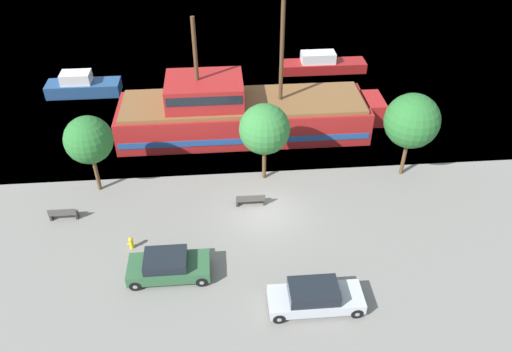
{
  "coord_description": "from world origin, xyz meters",
  "views": [
    {
      "loc": [
        -2.36,
        -22.44,
        19.74
      ],
      "look_at": [
        -0.35,
        2.0,
        1.2
      ],
      "focal_mm": 35.0,
      "sensor_mm": 36.0,
      "label": 1
    }
  ],
  "objects_px": {
    "parked_car_curb_front": "(315,297)",
    "bench_promenade_east": "(63,214)",
    "pirate_ship": "(240,113)",
    "fire_hydrant": "(131,242)",
    "parked_car_curb_mid": "(168,266)",
    "bench_promenade_west": "(251,200)",
    "moored_boat_outer": "(82,86)",
    "moored_boat_dockside": "(322,64)"
  },
  "relations": [
    {
      "from": "parked_car_curb_front",
      "to": "bench_promenade_east",
      "type": "bearing_deg",
      "value": 151.14
    },
    {
      "from": "pirate_ship",
      "to": "moored_boat_dockside",
      "type": "bearing_deg",
      "value": 51.23
    },
    {
      "from": "parked_car_curb_front",
      "to": "parked_car_curb_mid",
      "type": "bearing_deg",
      "value": 160.02
    },
    {
      "from": "parked_car_curb_mid",
      "to": "bench_promenade_east",
      "type": "distance_m",
      "value": 8.05
    },
    {
      "from": "moored_boat_dockside",
      "to": "fire_hydrant",
      "type": "distance_m",
      "value": 25.88
    },
    {
      "from": "moored_boat_outer",
      "to": "bench_promenade_east",
      "type": "distance_m",
      "value": 16.0
    },
    {
      "from": "parked_car_curb_front",
      "to": "moored_boat_outer",
      "type": "bearing_deg",
      "value": 123.44
    },
    {
      "from": "moored_boat_outer",
      "to": "bench_promenade_west",
      "type": "height_order",
      "value": "moored_boat_outer"
    },
    {
      "from": "parked_car_curb_front",
      "to": "bench_promenade_east",
      "type": "xyz_separation_m",
      "value": [
        -13.54,
        7.46,
        -0.26
      ]
    },
    {
      "from": "parked_car_curb_front",
      "to": "parked_car_curb_mid",
      "type": "height_order",
      "value": "parked_car_curb_front"
    },
    {
      "from": "moored_boat_dockside",
      "to": "pirate_ship",
      "type": "bearing_deg",
      "value": -128.77
    },
    {
      "from": "moored_boat_outer",
      "to": "parked_car_curb_front",
      "type": "height_order",
      "value": "moored_boat_outer"
    },
    {
      "from": "parked_car_curb_mid",
      "to": "fire_hydrant",
      "type": "xyz_separation_m",
      "value": [
        -2.17,
        2.16,
        -0.27
      ]
    },
    {
      "from": "moored_boat_outer",
      "to": "pirate_ship",
      "type": "bearing_deg",
      "value": -29.36
    },
    {
      "from": "moored_boat_dockside",
      "to": "bench_promenade_west",
      "type": "distance_m",
      "value": 19.88
    },
    {
      "from": "pirate_ship",
      "to": "moored_boat_outer",
      "type": "distance_m",
      "value": 14.67
    },
    {
      "from": "moored_boat_outer",
      "to": "parked_car_curb_front",
      "type": "bearing_deg",
      "value": -56.56
    },
    {
      "from": "moored_boat_dockside",
      "to": "parked_car_curb_front",
      "type": "bearing_deg",
      "value": -101.53
    },
    {
      "from": "pirate_ship",
      "to": "fire_hydrant",
      "type": "relative_size",
      "value": 25.0
    },
    {
      "from": "parked_car_curb_mid",
      "to": "bench_promenade_west",
      "type": "xyz_separation_m",
      "value": [
        4.61,
        5.24,
        -0.24
      ]
    },
    {
      "from": "moored_boat_dockside",
      "to": "bench_promenade_east",
      "type": "distance_m",
      "value": 26.52
    },
    {
      "from": "fire_hydrant",
      "to": "moored_boat_outer",
      "type": "bearing_deg",
      "value": 108.2
    },
    {
      "from": "pirate_ship",
      "to": "parked_car_curb_front",
      "type": "bearing_deg",
      "value": -80.68
    },
    {
      "from": "parked_car_curb_front",
      "to": "parked_car_curb_mid",
      "type": "xyz_separation_m",
      "value": [
        -7.14,
        2.6,
        -0.01
      ]
    },
    {
      "from": "pirate_ship",
      "to": "parked_car_curb_front",
      "type": "height_order",
      "value": "pirate_ship"
    },
    {
      "from": "bench_promenade_east",
      "to": "bench_promenade_west",
      "type": "distance_m",
      "value": 11.02
    },
    {
      "from": "fire_hydrant",
      "to": "bench_promenade_east",
      "type": "xyz_separation_m",
      "value": [
        -4.24,
        2.71,
        0.02
      ]
    },
    {
      "from": "fire_hydrant",
      "to": "pirate_ship",
      "type": "bearing_deg",
      "value": 59.78
    },
    {
      "from": "moored_boat_dockside",
      "to": "bench_promenade_east",
      "type": "relative_size",
      "value": 4.71
    },
    {
      "from": "parked_car_curb_front",
      "to": "bench_promenade_east",
      "type": "distance_m",
      "value": 15.46
    },
    {
      "from": "parked_car_curb_mid",
      "to": "moored_boat_outer",
      "type": "bearing_deg",
      "value": 111.75
    },
    {
      "from": "parked_car_curb_front",
      "to": "bench_promenade_east",
      "type": "relative_size",
      "value": 2.85
    },
    {
      "from": "pirate_ship",
      "to": "parked_car_curb_front",
      "type": "relative_size",
      "value": 4.19
    },
    {
      "from": "pirate_ship",
      "to": "moored_boat_outer",
      "type": "bearing_deg",
      "value": 150.64
    },
    {
      "from": "fire_hydrant",
      "to": "bench_promenade_west",
      "type": "distance_m",
      "value": 7.45
    },
    {
      "from": "pirate_ship",
      "to": "fire_hydrant",
      "type": "bearing_deg",
      "value": -120.22
    },
    {
      "from": "parked_car_curb_front",
      "to": "fire_hydrant",
      "type": "bearing_deg",
      "value": 152.95
    },
    {
      "from": "moored_boat_dockside",
      "to": "fire_hydrant",
      "type": "height_order",
      "value": "moored_boat_dockside"
    },
    {
      "from": "parked_car_curb_front",
      "to": "bench_promenade_west",
      "type": "distance_m",
      "value": 8.23
    },
    {
      "from": "bench_promenade_east",
      "to": "moored_boat_dockside",
      "type": "bearing_deg",
      "value": 44.65
    },
    {
      "from": "fire_hydrant",
      "to": "bench_promenade_east",
      "type": "distance_m",
      "value": 5.03
    },
    {
      "from": "moored_boat_dockside",
      "to": "moored_boat_outer",
      "type": "bearing_deg",
      "value": -172.45
    }
  ]
}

